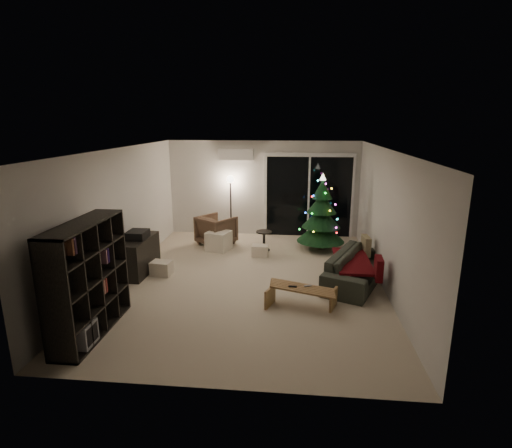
{
  "coord_description": "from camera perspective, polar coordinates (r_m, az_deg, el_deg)",
  "views": [
    {
      "loc": [
        0.83,
        -7.15,
        3.0
      ],
      "look_at": [
        0.1,
        0.3,
        1.05
      ],
      "focal_mm": 28.0,
      "sensor_mm": 36.0,
      "label": 1
    }
  ],
  "objects": [
    {
      "name": "media_cabinet",
      "position": [
        8.37,
        -16.36,
        -4.37
      ],
      "size": [
        0.47,
        1.18,
        0.73
      ],
      "primitive_type": "cube",
      "rotation": [
        0.0,
        0.0,
        -0.03
      ],
      "color": "#27241F",
      "rests_on": "floor"
    },
    {
      "name": "christmas_tree",
      "position": [
        9.49,
        9.33,
        1.67
      ],
      "size": [
        1.31,
        1.31,
        1.82
      ],
      "primitive_type": "cone",
      "rotation": [
        0.0,
        0.0,
        0.18
      ],
      "color": "#143F1E",
      "rests_on": "floor"
    },
    {
      "name": "bookshelf",
      "position": [
        6.26,
        -24.53,
        -7.08
      ],
      "size": [
        0.59,
        1.69,
        1.65
      ],
      "primitive_type": null,
      "rotation": [
        0.0,
        0.0,
        -0.1
      ],
      "color": "#27241F",
      "rests_on": "floor"
    },
    {
      "name": "cardboard_box_b",
      "position": [
        9.09,
        0.56,
        -3.83
      ],
      "size": [
        0.37,
        0.28,
        0.26
      ],
      "primitive_type": "cube",
      "rotation": [
        0.0,
        0.0,
        -0.01
      ],
      "color": "beige",
      "rests_on": "floor"
    },
    {
      "name": "side_table",
      "position": [
        9.46,
        1.15,
        -2.41
      ],
      "size": [
        0.43,
        0.43,
        0.47
      ],
      "primitive_type": "cylinder",
      "rotation": [
        0.0,
        0.0,
        0.17
      ],
      "color": "#27241F",
      "rests_on": "floor"
    },
    {
      "name": "floor_lamp",
      "position": [
        10.52,
        -3.61,
        2.34
      ],
      "size": [
        0.25,
        0.25,
        1.55
      ],
      "primitive_type": "cylinder",
      "color": "black",
      "rests_on": "floor"
    },
    {
      "name": "room",
      "position": [
        8.88,
        3.04,
        1.66
      ],
      "size": [
        6.5,
        7.51,
        2.6
      ],
      "color": "beige",
      "rests_on": "ground"
    },
    {
      "name": "stereo",
      "position": [
        8.24,
        -16.58,
        -1.46
      ],
      "size": [
        0.37,
        0.44,
        0.16
      ],
      "primitive_type": "cube",
      "color": "black",
      "rests_on": "media_cabinet"
    },
    {
      "name": "cushion_b",
      "position": [
        7.2,
        17.11,
        -6.1
      ],
      "size": [
        0.14,
        0.4,
        0.39
      ],
      "primitive_type": "cube",
      "rotation": [
        0.0,
        0.0,
        -0.07
      ],
      "color": "#420410",
      "rests_on": "sofa"
    },
    {
      "name": "coffee_table",
      "position": [
        6.73,
        6.52,
        -10.34
      ],
      "size": [
        1.17,
        0.73,
        0.35
      ],
      "primitive_type": null,
      "rotation": [
        0.0,
        0.0,
        -0.34
      ],
      "color": "#A38041",
      "rests_on": "floor"
    },
    {
      "name": "remote_a",
      "position": [
        6.65,
        5.26,
        -8.87
      ],
      "size": [
        0.14,
        0.04,
        0.02
      ],
      "primitive_type": "cube",
      "color": "black",
      "rests_on": "coffee_table"
    },
    {
      "name": "cushion_a",
      "position": [
        8.41,
        15.42,
        -3.0
      ],
      "size": [
        0.15,
        0.4,
        0.39
      ],
      "primitive_type": "cube",
      "rotation": [
        0.0,
        0.0,
        0.09
      ],
      "color": "tan",
      "rests_on": "sofa"
    },
    {
      "name": "cardboard_box_a",
      "position": [
        8.22,
        -13.33,
        -6.17
      ],
      "size": [
        0.43,
        0.34,
        0.28
      ],
      "primitive_type": "cube",
      "rotation": [
        0.0,
        0.0,
        -0.11
      ],
      "color": "beige",
      "rests_on": "floor"
    },
    {
      "name": "armchair",
      "position": [
        9.95,
        -5.68,
        -0.85
      ],
      "size": [
        1.1,
        1.1,
        0.73
      ],
      "primitive_type": "imported",
      "rotation": [
        0.0,
        0.0,
        2.52
      ],
      "color": "brown",
      "rests_on": "floor"
    },
    {
      "name": "ottoman",
      "position": [
        9.54,
        -5.36,
        -2.39
      ],
      "size": [
        0.63,
        0.63,
        0.45
      ],
      "primitive_type": "cube",
      "rotation": [
        0.0,
        0.0,
        -0.3
      ],
      "color": "white",
      "rests_on": "floor"
    },
    {
      "name": "remote_b",
      "position": [
        6.7,
        7.42,
        -8.75
      ],
      "size": [
        0.13,
        0.08,
        0.02
      ],
      "primitive_type": "cube",
      "rotation": [
        0.0,
        0.0,
        0.35
      ],
      "color": "slate",
      "rests_on": "coffee_table"
    },
    {
      "name": "sofa",
      "position": [
        7.84,
        14.27,
        -6.06
      ],
      "size": [
        1.54,
        2.17,
        0.59
      ],
      "primitive_type": "imported",
      "rotation": [
        0.0,
        0.0,
        1.16
      ],
      "color": "#333531",
      "rests_on": "floor"
    },
    {
      "name": "sofa_throw",
      "position": [
        7.78,
        13.6,
        -5.14
      ],
      "size": [
        0.63,
        1.46,
        0.05
      ],
      "primitive_type": "cube",
      "color": "#420410",
      "rests_on": "sofa"
    }
  ]
}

